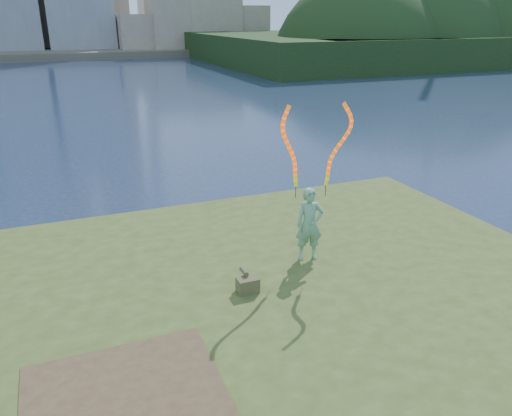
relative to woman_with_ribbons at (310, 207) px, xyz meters
name	(u,v)px	position (x,y,z in m)	size (l,w,h in m)	color
ground	(202,313)	(-2.93, -0.23, -2.19)	(320.00, 320.00, 0.00)	#1A2742
grassy_knoll	(235,358)	(-2.93, -2.52, -1.85)	(20.00, 18.00, 0.80)	#39491A
dirt_patch	(126,400)	(-5.13, -3.43, -1.38)	(3.20, 3.00, 0.02)	#47331E
far_shore	(58,50)	(-2.93, 94.77, -1.59)	(320.00, 40.00, 1.20)	#4E4839
wooded_hill	(439,56)	(56.64, 59.73, -2.03)	(78.00, 50.00, 63.00)	black
woman_with_ribbons	(310,207)	(0.00, 0.00, 0.00)	(2.09, 0.70, 4.23)	#16672A
canvas_bag	(247,284)	(-2.05, -0.98, -1.20)	(0.48, 0.55, 0.45)	#4D4D27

